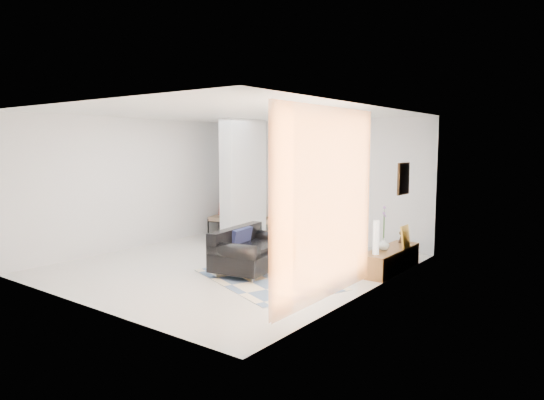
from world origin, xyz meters
The scene contains 17 objects.
floor centered at (0.00, 0.00, 0.00)m, with size 6.00×6.00×0.00m, color silver.
ceiling centered at (0.00, 0.00, 2.80)m, with size 6.00×6.00×0.00m, color white.
wall_back centered at (0.00, 3.00, 1.40)m, with size 6.00×6.00×0.00m, color white.
wall_front centered at (0.00, -3.00, 1.40)m, with size 6.00×6.00×0.00m, color white.
wall_left centered at (-2.75, 0.00, 1.40)m, with size 6.00×6.00×0.00m, color white.
wall_right centered at (2.75, 0.00, 1.40)m, with size 6.00×6.00×0.00m, color white.
partition_column centered at (-1.10, 1.60, 1.40)m, with size 0.35×1.20×2.80m, color #BABEC2.
hallway_door centered at (-2.10, 2.96, 1.02)m, with size 0.85×0.06×2.04m, color white.
curtain centered at (2.67, -1.15, 1.45)m, with size 2.55×2.55×0.00m, color orange.
wall_art centered at (2.72, 1.33, 1.65)m, with size 0.04×0.45×0.55m, color #3B2310.
media_console centered at (2.52, 1.33, 0.21)m, with size 0.45×1.64×0.80m.
loveseat centered at (0.54, -0.16, 0.35)m, with size 1.16×1.71×0.76m.
daybed centered at (-1.94, 2.47, 0.42)m, with size 1.67×1.05×0.77m.
area_rug centered at (1.12, -0.43, 0.01)m, with size 2.42×1.61×0.01m, color beige.
cylinder_lamp centered at (2.50, 0.76, 0.69)m, with size 0.10×0.10×0.57m, color white.
bronze_figurine centered at (2.47, 1.94, 0.51)m, with size 0.11×0.11×0.22m, color black, non-canonical shape.
vase centered at (2.47, 1.14, 0.51)m, with size 0.21×0.21×0.22m, color white.
Camera 1 is at (5.87, -6.68, 2.21)m, focal length 32.00 mm.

